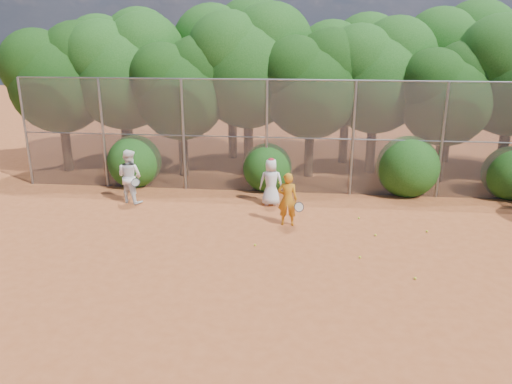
# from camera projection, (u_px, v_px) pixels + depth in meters

# --- Properties ---
(ground) EXTENTS (80.00, 80.00, 0.00)m
(ground) POSITION_uv_depth(u_px,v_px,m) (285.00, 266.00, 12.42)
(ground) COLOR #9F4B23
(ground) RESTS_ON ground
(fence_back) EXTENTS (20.05, 0.09, 4.03)m
(fence_back) POSITION_uv_depth(u_px,v_px,m) (292.00, 136.00, 17.47)
(fence_back) COLOR gray
(fence_back) RESTS_ON ground
(tree_0) EXTENTS (4.38, 3.81, 6.00)m
(tree_0) POSITION_uv_depth(u_px,v_px,m) (60.00, 74.00, 19.78)
(tree_0) COLOR black
(tree_0) RESTS_ON ground
(tree_1) EXTENTS (4.64, 4.03, 6.35)m
(tree_1) POSITION_uv_depth(u_px,v_px,m) (125.00, 68.00, 19.92)
(tree_1) COLOR black
(tree_1) RESTS_ON ground
(tree_2) EXTENTS (3.99, 3.47, 5.47)m
(tree_2) POSITION_uv_depth(u_px,v_px,m) (182.00, 85.00, 19.18)
(tree_2) COLOR black
(tree_2) RESTS_ON ground
(tree_3) EXTENTS (4.89, 4.26, 6.70)m
(tree_3) POSITION_uv_depth(u_px,v_px,m) (250.00, 62.00, 19.62)
(tree_3) COLOR black
(tree_3) RESTS_ON ground
(tree_4) EXTENTS (4.19, 3.64, 5.73)m
(tree_4) POSITION_uv_depth(u_px,v_px,m) (313.00, 81.00, 18.99)
(tree_4) COLOR black
(tree_4) RESTS_ON ground
(tree_5) EXTENTS (4.51, 3.92, 6.17)m
(tree_5) POSITION_uv_depth(u_px,v_px,m) (378.00, 72.00, 19.40)
(tree_5) COLOR black
(tree_5) RESTS_ON ground
(tree_6) EXTENTS (3.86, 3.36, 5.29)m
(tree_6) POSITION_uv_depth(u_px,v_px,m) (449.00, 91.00, 18.38)
(tree_6) COLOR black
(tree_6) RESTS_ON ground
(tree_9) EXTENTS (4.83, 4.20, 6.62)m
(tree_9) POSITION_uv_depth(u_px,v_px,m) (121.00, 60.00, 22.15)
(tree_9) COLOR black
(tree_9) RESTS_ON ground
(tree_10) EXTENTS (5.15, 4.48, 7.06)m
(tree_10) POSITION_uv_depth(u_px,v_px,m) (233.00, 54.00, 21.74)
(tree_10) COLOR black
(tree_10) RESTS_ON ground
(tree_11) EXTENTS (4.64, 4.03, 6.35)m
(tree_11) POSITION_uv_depth(u_px,v_px,m) (349.00, 66.00, 20.99)
(tree_11) COLOR black
(tree_11) RESTS_ON ground
(tree_12) EXTENTS (5.02, 4.37, 6.88)m
(tree_12) POSITION_uv_depth(u_px,v_px,m) (457.00, 57.00, 20.99)
(tree_12) COLOR black
(tree_12) RESTS_ON ground
(bush_0) EXTENTS (2.00, 2.00, 2.00)m
(bush_0) POSITION_uv_depth(u_px,v_px,m) (134.00, 159.00, 18.68)
(bush_0) COLOR #154310
(bush_0) RESTS_ON ground
(bush_1) EXTENTS (1.80, 1.80, 1.80)m
(bush_1) POSITION_uv_depth(u_px,v_px,m) (267.00, 165.00, 18.20)
(bush_1) COLOR #154310
(bush_1) RESTS_ON ground
(bush_2) EXTENTS (2.20, 2.20, 2.20)m
(bush_2) POSITION_uv_depth(u_px,v_px,m) (408.00, 164.00, 17.62)
(bush_2) COLOR #154310
(bush_2) RESTS_ON ground
(bush_3) EXTENTS (1.90, 1.90, 1.90)m
(bush_3) POSITION_uv_depth(u_px,v_px,m) (511.00, 171.00, 17.31)
(bush_3) COLOR #154310
(bush_3) RESTS_ON ground
(player_yellow) EXTENTS (0.81, 0.51, 1.63)m
(player_yellow) POSITION_uv_depth(u_px,v_px,m) (288.00, 199.00, 14.82)
(player_yellow) COLOR #C57817
(player_yellow) RESTS_ON ground
(player_teen) EXTENTS (0.81, 0.56, 1.62)m
(player_teen) POSITION_uv_depth(u_px,v_px,m) (271.00, 182.00, 16.56)
(player_teen) COLOR silver
(player_teen) RESTS_ON ground
(player_white) EXTENTS (1.08, 0.96, 1.83)m
(player_white) POSITION_uv_depth(u_px,v_px,m) (130.00, 176.00, 16.78)
(player_white) COLOR white
(player_white) RESTS_ON ground
(ball_0) EXTENTS (0.07, 0.07, 0.07)m
(ball_0) POSITION_uv_depth(u_px,v_px,m) (375.00, 235.00, 14.21)
(ball_0) COLOR #C7CF25
(ball_0) RESTS_ON ground
(ball_1) EXTENTS (0.07, 0.07, 0.07)m
(ball_1) POSITION_uv_depth(u_px,v_px,m) (359.00, 218.00, 15.50)
(ball_1) COLOR #C7CF25
(ball_1) RESTS_ON ground
(ball_2) EXTENTS (0.07, 0.07, 0.07)m
(ball_2) POSITION_uv_depth(u_px,v_px,m) (360.00, 257.00, 12.82)
(ball_2) COLOR #C7CF25
(ball_2) RESTS_ON ground
(ball_3) EXTENTS (0.07, 0.07, 0.07)m
(ball_3) POSITION_uv_depth(u_px,v_px,m) (415.00, 278.00, 11.73)
(ball_3) COLOR #C7CF25
(ball_3) RESTS_ON ground
(ball_4) EXTENTS (0.07, 0.07, 0.07)m
(ball_4) POSITION_uv_depth(u_px,v_px,m) (255.00, 245.00, 13.55)
(ball_4) COLOR #C7CF25
(ball_4) RESTS_ON ground
(ball_5) EXTENTS (0.07, 0.07, 0.07)m
(ball_5) POSITION_uv_depth(u_px,v_px,m) (427.00, 231.00, 14.47)
(ball_5) COLOR #C7CF25
(ball_5) RESTS_ON ground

